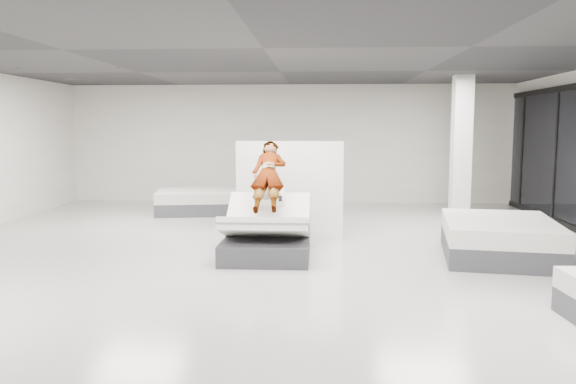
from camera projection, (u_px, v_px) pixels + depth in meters
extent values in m
plane|color=#ABA8A2|center=(264.00, 263.00, 8.53)|extent=(14.00, 14.00, 0.00)
plane|color=#232326|center=(263.00, 48.00, 8.17)|extent=(14.00, 14.00, 0.00)
cube|color=silver|center=(289.00, 144.00, 15.29)|extent=(12.00, 0.04, 3.20)
cube|color=#35353A|center=(267.00, 246.00, 8.99)|extent=(1.35, 1.80, 0.31)
cube|color=white|center=(269.00, 214.00, 9.27)|extent=(1.35, 0.87, 0.64)
cube|color=slate|center=(269.00, 214.00, 9.27)|extent=(1.37, 0.80, 0.50)
cube|color=white|center=(265.00, 227.00, 8.55)|extent=(1.35, 0.92, 0.45)
cube|color=slate|center=(265.00, 227.00, 8.55)|extent=(1.37, 0.89, 0.29)
cube|color=silver|center=(270.00, 196.00, 9.38)|extent=(0.49, 0.37, 0.29)
imported|color=slate|center=(269.00, 186.00, 9.18)|extent=(0.56, 1.29, 1.39)
cube|color=black|center=(281.00, 199.00, 8.84)|extent=(0.05, 0.14, 0.08)
cube|color=white|center=(289.00, 190.00, 10.33)|extent=(1.98, 0.23, 1.80)
cube|color=#35353A|center=(498.00, 247.00, 8.90)|extent=(1.98, 2.43, 0.33)
cube|color=white|center=(499.00, 228.00, 8.87)|extent=(1.98, 2.43, 0.28)
cube|color=#35353A|center=(200.00, 207.00, 13.52)|extent=(2.21, 1.80, 0.30)
cube|color=white|center=(200.00, 195.00, 13.49)|extent=(2.21, 1.80, 0.25)
cube|color=silver|center=(461.00, 148.00, 12.58)|extent=(0.40, 0.40, 3.20)
cube|color=black|center=(557.00, 156.00, 12.00)|extent=(0.09, 0.08, 2.80)
cube|color=black|center=(523.00, 152.00, 13.98)|extent=(0.09, 0.08, 2.80)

